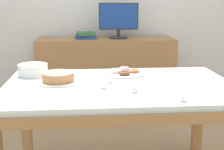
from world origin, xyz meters
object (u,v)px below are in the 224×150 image
object	(u,v)px
cake_chocolate_round	(58,78)
tealight_left_edge	(183,100)
book_stack	(86,35)
tealight_right_edge	(110,82)
plate_stack	(33,70)
tealight_centre	(103,87)
computer_monitor	(119,21)
pastry_platter	(124,72)
tealight_near_front	(134,91)

from	to	relation	value
cake_chocolate_round	tealight_left_edge	xyz separation A→B (m)	(0.70, -0.44, -0.02)
book_stack	tealight_right_edge	xyz separation A→B (m)	(0.15, -1.43, -0.14)
cake_chocolate_round	plate_stack	bearing A→B (deg)	131.15
tealight_left_edge	book_stack	bearing A→B (deg)	105.72
tealight_centre	tealight_right_edge	xyz separation A→B (m)	(0.05, 0.12, 0.00)
book_stack	cake_chocolate_round	bearing A→B (deg)	-97.44
book_stack	tealight_right_edge	size ratio (longest dim) A/B	5.73
computer_monitor	tealight_right_edge	distance (m)	1.48
pastry_platter	plate_stack	xyz separation A→B (m)	(-0.65, 0.02, 0.03)
pastry_platter	tealight_right_edge	world-z (taller)	pastry_platter
tealight_left_edge	cake_chocolate_round	bearing A→B (deg)	147.88
tealight_right_edge	plate_stack	bearing A→B (deg)	153.29
book_stack	pastry_platter	distance (m)	1.23
plate_stack	tealight_near_front	distance (m)	0.82
computer_monitor	cake_chocolate_round	world-z (taller)	computer_monitor
pastry_platter	tealight_left_edge	distance (m)	0.68
tealight_right_edge	cake_chocolate_round	bearing A→B (deg)	172.85
pastry_platter	tealight_centre	bearing A→B (deg)	-115.35
computer_monitor	pastry_platter	bearing A→B (deg)	-93.77
tealight_near_front	tealight_right_edge	distance (m)	0.25
plate_stack	tealight_centre	size ratio (longest dim) A/B	5.25
tealight_near_front	book_stack	bearing A→B (deg)	99.63
tealight_right_edge	pastry_platter	bearing A→B (deg)	63.83
computer_monitor	tealight_left_edge	distance (m)	1.86
book_stack	tealight_left_edge	distance (m)	1.91
computer_monitor	book_stack	xyz separation A→B (m)	(-0.35, 0.00, -0.15)
book_stack	tealight_left_edge	size ratio (longest dim) A/B	5.73
plate_stack	tealight_right_edge	bearing A→B (deg)	-26.71
book_stack	tealight_near_front	world-z (taller)	book_stack
book_stack	computer_monitor	bearing A→B (deg)	-0.23
book_stack	pastry_platter	xyz separation A→B (m)	(0.27, -1.19, -0.14)
computer_monitor	pastry_platter	xyz separation A→B (m)	(-0.08, -1.19, -0.29)
book_stack	tealight_near_front	size ratio (longest dim) A/B	5.73
tealight_near_front	tealight_left_edge	world-z (taller)	same
book_stack	plate_stack	bearing A→B (deg)	-108.04
tealight_right_edge	tealight_centre	bearing A→B (deg)	-113.60
cake_chocolate_round	tealight_left_edge	size ratio (longest dim) A/B	6.57
tealight_centre	plate_stack	bearing A→B (deg)	141.32
cake_chocolate_round	tealight_near_front	distance (m)	0.53
computer_monitor	tealight_centre	xyz separation A→B (m)	(-0.25, -1.55, -0.30)
computer_monitor	cake_chocolate_round	size ratio (longest dim) A/B	1.61
plate_stack	tealight_centre	distance (m)	0.62
book_stack	pastry_platter	bearing A→B (deg)	-76.97
computer_monitor	tealight_near_front	distance (m)	1.68
tealight_left_edge	tealight_near_front	bearing A→B (deg)	142.68
tealight_near_front	pastry_platter	bearing A→B (deg)	90.63
cake_chocolate_round	tealight_left_edge	world-z (taller)	cake_chocolate_round
tealight_centre	cake_chocolate_round	bearing A→B (deg)	150.68
tealight_near_front	tealight_centre	size ratio (longest dim) A/B	1.00
computer_monitor	tealight_near_front	world-z (taller)	computer_monitor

